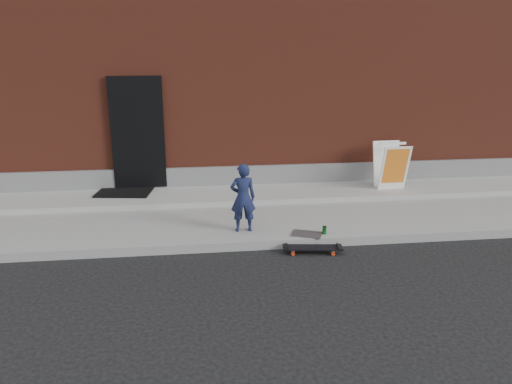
{
  "coord_description": "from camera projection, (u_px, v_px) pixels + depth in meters",
  "views": [
    {
      "loc": [
        -1.45,
        -7.21,
        3.14
      ],
      "look_at": [
        -0.47,
        0.8,
        0.72
      ],
      "focal_mm": 35.0,
      "sensor_mm": 36.0,
      "label": 1
    }
  ],
  "objects": [
    {
      "name": "doormat",
      "position": [
        125.0,
        191.0,
        10.07
      ],
      "size": [
        1.17,
        1.0,
        0.03
      ],
      "primitive_type": "cube",
      "rotation": [
        0.0,
        0.0,
        -0.15
      ],
      "color": "black",
      "rests_on": "apron"
    },
    {
      "name": "sidewalk",
      "position": [
        276.0,
        214.0,
        9.33
      ],
      "size": [
        20.0,
        3.0,
        0.15
      ],
      "primitive_type": "cube",
      "color": "gray",
      "rests_on": "ground"
    },
    {
      "name": "apron",
      "position": [
        269.0,
        193.0,
        10.15
      ],
      "size": [
        20.0,
        1.2,
        0.1
      ],
      "primitive_type": "cube",
      "color": "gray",
      "rests_on": "sidewalk"
    },
    {
      "name": "building",
      "position": [
        245.0,
        67.0,
        13.86
      ],
      "size": [
        20.0,
        8.1,
        5.0
      ],
      "color": "maroon",
      "rests_on": "ground"
    },
    {
      "name": "ground",
      "position": [
        291.0,
        249.0,
        7.93
      ],
      "size": [
        80.0,
        80.0,
        0.0
      ],
      "primitive_type": "plane",
      "color": "black",
      "rests_on": "ground"
    },
    {
      "name": "pizza_sign",
      "position": [
        391.0,
        165.0,
        10.23
      ],
      "size": [
        0.59,
        0.69,
        0.95
      ],
      "color": "white",
      "rests_on": "apron"
    },
    {
      "name": "utility_plate",
      "position": [
        307.0,
        234.0,
        8.11
      ],
      "size": [
        0.56,
        0.47,
        0.01
      ],
      "primitive_type": "cube",
      "rotation": [
        0.0,
        0.0,
        -0.38
      ],
      "color": "#5B5C61",
      "rests_on": "sidewalk"
    },
    {
      "name": "skateboard",
      "position": [
        313.0,
        248.0,
        7.74
      ],
      "size": [
        0.91,
        0.34,
        0.1
      ],
      "color": "red",
      "rests_on": "ground"
    },
    {
      "name": "child",
      "position": [
        243.0,
        198.0,
        8.12
      ],
      "size": [
        0.42,
        0.28,
        1.14
      ],
      "primitive_type": "imported",
      "rotation": [
        0.0,
        0.0,
        3.16
      ],
      "color": "#171E42",
      "rests_on": "sidewalk"
    },
    {
      "name": "soda_can",
      "position": [
        324.0,
        230.0,
        8.12
      ],
      "size": [
        0.08,
        0.08,
        0.13
      ],
      "primitive_type": "cylinder",
      "rotation": [
        0.0,
        0.0,
        0.07
      ],
      "color": "#177326",
      "rests_on": "sidewalk"
    }
  ]
}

